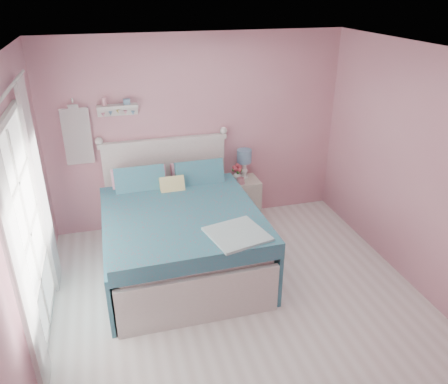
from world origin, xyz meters
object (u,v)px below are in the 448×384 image
bed (180,234)px  nightstand (243,200)px  teacup (241,181)px  table_lamp (244,158)px  vase (237,175)px

bed → nightstand: 1.37m
teacup → nightstand: bearing=57.8°
nightstand → table_lamp: (0.04, 0.10, 0.60)m
vase → nightstand: bearing=-22.9°
vase → teacup: (0.01, -0.14, -0.03)m
table_lamp → vase: (-0.12, -0.06, -0.22)m
nightstand → vase: (-0.08, 0.03, 0.38)m
bed → table_lamp: bearing=40.1°
nightstand → teacup: size_ratio=6.02×
bed → teacup: (0.99, 0.76, 0.25)m
nightstand → vase: vase is taller
table_lamp → vase: 0.26m
table_lamp → bed: bearing=-138.8°
nightstand → teacup: (-0.07, -0.11, 0.36)m
bed → vase: (0.98, 0.90, 0.28)m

